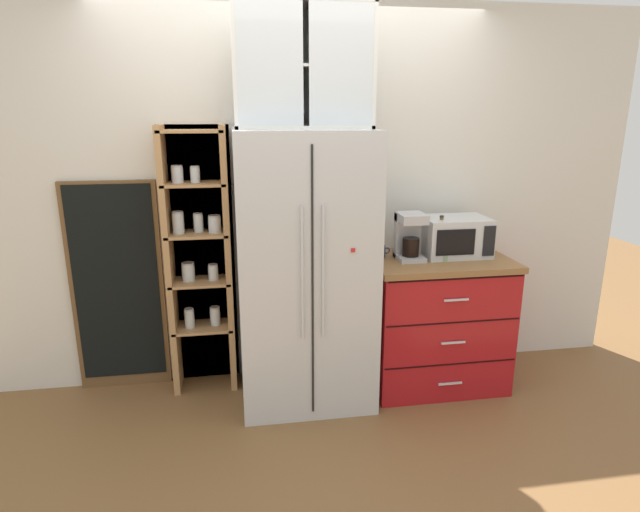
% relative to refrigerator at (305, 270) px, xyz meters
% --- Properties ---
extents(ground_plane, '(10.52, 10.52, 0.00)m').
position_rel_refrigerator_xyz_m(ground_plane, '(-0.00, -0.01, -0.88)').
color(ground_plane, brown).
extents(wall_back_cream, '(4.84, 0.10, 2.55)m').
position_rel_refrigerator_xyz_m(wall_back_cream, '(-0.00, 0.39, 0.40)').
color(wall_back_cream, silver).
rests_on(wall_back_cream, ground).
extents(refrigerator, '(0.84, 0.71, 1.75)m').
position_rel_refrigerator_xyz_m(refrigerator, '(0.00, 0.00, 0.00)').
color(refrigerator, silver).
rests_on(refrigerator, ground).
extents(pantry_shelf_column, '(0.46, 0.28, 1.77)m').
position_rel_refrigerator_xyz_m(pantry_shelf_column, '(-0.67, 0.28, 0.04)').
color(pantry_shelf_column, brown).
rests_on(pantry_shelf_column, ground).
extents(counter_cabinet, '(0.93, 0.65, 0.91)m').
position_rel_refrigerator_xyz_m(counter_cabinet, '(0.91, 0.03, -0.42)').
color(counter_cabinet, '#A8161C').
rests_on(counter_cabinet, ground).
extents(microwave, '(0.44, 0.33, 0.26)m').
position_rel_refrigerator_xyz_m(microwave, '(1.03, 0.08, 0.16)').
color(microwave, silver).
rests_on(microwave, counter_cabinet).
extents(coffee_maker, '(0.17, 0.20, 0.31)m').
position_rel_refrigerator_xyz_m(coffee_maker, '(0.70, 0.04, 0.19)').
color(coffee_maker, '#B7B7BC').
rests_on(coffee_maker, counter_cabinet).
extents(mug_navy, '(0.11, 0.08, 0.08)m').
position_rel_refrigerator_xyz_m(mug_navy, '(0.52, 0.10, 0.07)').
color(mug_navy, navy).
rests_on(mug_navy, counter_cabinet).
extents(mug_sage, '(0.11, 0.08, 0.08)m').
position_rel_refrigerator_xyz_m(mug_sage, '(0.91, -0.04, 0.07)').
color(mug_sage, '#8CA37F').
rests_on(mug_sage, counter_cabinet).
extents(bottle_amber, '(0.06, 0.06, 0.29)m').
position_rel_refrigerator_xyz_m(bottle_amber, '(0.91, 0.02, 0.16)').
color(bottle_amber, brown).
rests_on(bottle_amber, counter_cabinet).
extents(upper_cabinet, '(0.81, 0.32, 0.70)m').
position_rel_refrigerator_xyz_m(upper_cabinet, '(-0.00, 0.05, 1.22)').
color(upper_cabinet, silver).
rests_on(upper_cabinet, refrigerator).
extents(chalkboard_menu, '(0.60, 0.04, 1.43)m').
position_rel_refrigerator_xyz_m(chalkboard_menu, '(-1.22, 0.32, -0.16)').
color(chalkboard_menu, brown).
rests_on(chalkboard_menu, ground).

